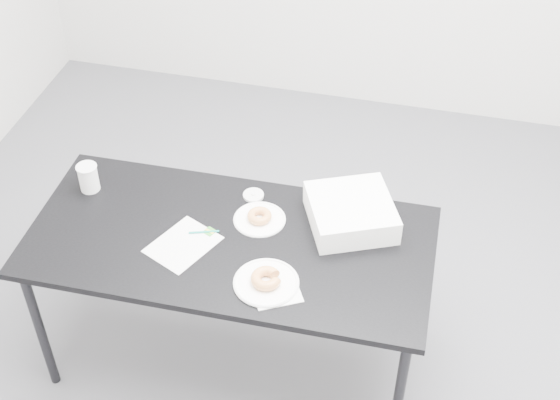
% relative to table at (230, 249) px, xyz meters
% --- Properties ---
extents(floor, '(4.00, 4.00, 0.00)m').
position_rel_table_xyz_m(floor, '(0.18, 0.14, -0.67)').
color(floor, '#4F4F55').
rests_on(floor, ground).
extents(table, '(1.59, 0.76, 0.72)m').
position_rel_table_xyz_m(table, '(0.00, 0.00, 0.00)').
color(table, black).
rests_on(table, floor).
extents(scorecard, '(0.29, 0.32, 0.00)m').
position_rel_table_xyz_m(scorecard, '(-0.17, -0.07, 0.06)').
color(scorecard, white).
rests_on(scorecard, table).
extents(logo_patch, '(0.05, 0.05, 0.00)m').
position_rel_table_xyz_m(logo_patch, '(-0.09, 0.02, 0.06)').
color(logo_patch, green).
rests_on(logo_patch, scorecard).
extents(pen, '(0.12, 0.04, 0.01)m').
position_rel_table_xyz_m(pen, '(-0.11, 0.01, 0.06)').
color(pen, '#0B7E70').
rests_on(pen, scorecard).
extents(napkin, '(0.23, 0.23, 0.00)m').
position_rel_table_xyz_m(napkin, '(0.24, -0.21, 0.06)').
color(napkin, white).
rests_on(napkin, table).
extents(plate_near, '(0.24, 0.24, 0.01)m').
position_rel_table_xyz_m(plate_near, '(0.20, -0.19, 0.06)').
color(plate_near, white).
rests_on(plate_near, napkin).
extents(donut_near, '(0.15, 0.15, 0.04)m').
position_rel_table_xyz_m(donut_near, '(0.20, -0.19, 0.08)').
color(donut_near, '#D18042').
rests_on(donut_near, plate_near).
extents(plate_far, '(0.21, 0.21, 0.01)m').
position_rel_table_xyz_m(plate_far, '(0.09, 0.13, 0.06)').
color(plate_far, white).
rests_on(plate_far, table).
extents(donut_far, '(0.13, 0.13, 0.03)m').
position_rel_table_xyz_m(donut_far, '(0.09, 0.13, 0.08)').
color(donut_far, '#D18042').
rests_on(donut_far, plate_far).
extents(coffee_cup, '(0.08, 0.08, 0.12)m').
position_rel_table_xyz_m(coffee_cup, '(-0.65, 0.15, 0.12)').
color(coffee_cup, white).
rests_on(coffee_cup, table).
extents(cup_lid, '(0.09, 0.09, 0.01)m').
position_rel_table_xyz_m(cup_lid, '(0.02, 0.27, 0.06)').
color(cup_lid, silver).
rests_on(cup_lid, table).
extents(bakery_box, '(0.42, 0.42, 0.11)m').
position_rel_table_xyz_m(bakery_box, '(0.44, 0.21, 0.11)').
color(bakery_box, white).
rests_on(bakery_box, table).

